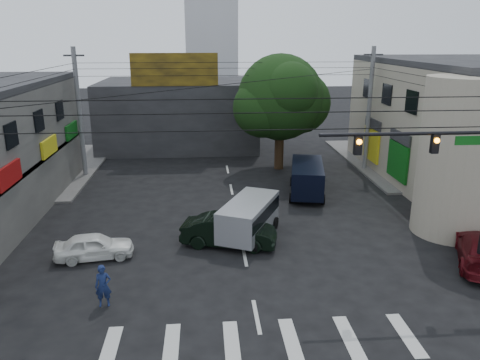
{
  "coord_description": "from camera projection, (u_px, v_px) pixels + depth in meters",
  "views": [
    {
      "loc": [
        -1.78,
        -17.78,
        9.77
      ],
      "look_at": [
        -0.05,
        4.0,
        3.1
      ],
      "focal_mm": 35.0,
      "sensor_mm": 36.0,
      "label": 1
    }
  ],
  "objects": [
    {
      "name": "ground",
      "position": [
        249.0,
        277.0,
        19.94
      ],
      "size": [
        160.0,
        160.0,
        0.0
      ],
      "primitive_type": "plane",
      "color": "black",
      "rests_on": "ground"
    },
    {
      "name": "sidewalk_far_right",
      "position": [
        445.0,
        161.0,
        38.44
      ],
      "size": [
        16.0,
        16.0,
        0.15
      ],
      "primitive_type": "cube",
      "color": "#514F4C",
      "rests_on": "ground"
    },
    {
      "name": "corner_column",
      "position": [
        460.0,
        158.0,
        23.41
      ],
      "size": [
        4.0,
        4.0,
        8.0
      ],
      "primitive_type": "cylinder",
      "color": "gray",
      "rests_on": "ground"
    },
    {
      "name": "building_far",
      "position": [
        179.0,
        113.0,
        43.55
      ],
      "size": [
        14.0,
        10.0,
        6.0
      ],
      "primitive_type": "cube",
      "color": "#232326",
      "rests_on": "ground"
    },
    {
      "name": "billboard",
      "position": [
        174.0,
        70.0,
        37.62
      ],
      "size": [
        7.0,
        0.3,
        2.6
      ],
      "primitive_type": "cube",
      "color": "olive",
      "rests_on": "building_far"
    },
    {
      "name": "street_tree",
      "position": [
        280.0,
        98.0,
        34.85
      ],
      "size": [
        6.4,
        6.4,
        8.7
      ],
      "color": "black",
      "rests_on": "ground"
    },
    {
      "name": "traffic_gantry",
      "position": [
        452.0,
        170.0,
        18.16
      ],
      "size": [
        7.1,
        0.35,
        7.2
      ],
      "color": "black",
      "rests_on": "ground"
    },
    {
      "name": "utility_pole_far_left",
      "position": [
        80.0,
        114.0,
        33.06
      ],
      "size": [
        0.32,
        0.32,
        9.2
      ],
      "primitive_type": "cylinder",
      "color": "#59595B",
      "rests_on": "ground"
    },
    {
      "name": "utility_pole_far_right",
      "position": [
        369.0,
        110.0,
        34.64
      ],
      "size": [
        0.32,
        0.32,
        9.2
      ],
      "primitive_type": "cylinder",
      "color": "#59595B",
      "rests_on": "ground"
    },
    {
      "name": "dark_sedan",
      "position": [
        229.0,
        231.0,
        22.73
      ],
      "size": [
        3.72,
        5.33,
        1.51
      ],
      "primitive_type": "imported",
      "rotation": [
        0.0,
        0.0,
        1.33
      ],
      "color": "black",
      "rests_on": "ground"
    },
    {
      "name": "white_compact",
      "position": [
        94.0,
        246.0,
        21.44
      ],
      "size": [
        2.46,
        3.94,
        1.2
      ],
      "primitive_type": "imported",
      "rotation": [
        0.0,
        0.0,
        1.72
      ],
      "color": "white",
      "rests_on": "ground"
    },
    {
      "name": "silver_minivan",
      "position": [
        249.0,
        219.0,
        23.62
      ],
      "size": [
        5.93,
        5.32,
        1.93
      ],
      "primitive_type": null,
      "rotation": [
        0.0,
        0.0,
        1.13
      ],
      "color": "#96979D",
      "rests_on": "ground"
    },
    {
      "name": "navy_van",
      "position": [
        307.0,
        179.0,
        30.08
      ],
      "size": [
        5.87,
        3.92,
        2.05
      ],
      "primitive_type": null,
      "rotation": [
        0.0,
        0.0,
        1.37
      ],
      "color": "black",
      "rests_on": "ground"
    },
    {
      "name": "traffic_officer",
      "position": [
        103.0,
        286.0,
        17.56
      ],
      "size": [
        0.69,
        0.53,
        1.66
      ],
      "primitive_type": "imported",
      "rotation": [
        0.0,
        0.0,
        0.11
      ],
      "color": "#15214B",
      "rests_on": "ground"
    }
  ]
}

